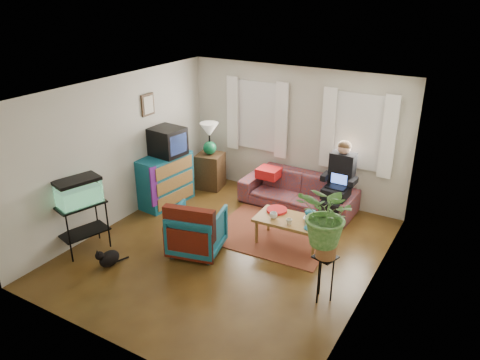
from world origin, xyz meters
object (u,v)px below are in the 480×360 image
Objects in this scene: coffee_table at (290,231)px; dresser at (165,180)px; sofa at (298,186)px; armchair at (197,229)px; aquarium_stand at (84,227)px; plant_stand at (324,278)px; side_table at (210,171)px.

dresser is at bearing 173.38° from coffee_table.
armchair is (-0.73, -2.30, -0.03)m from sofa.
dresser reaches higher than coffee_table.
sofa is 1.95× the size of coffee_table.
armchair is (1.57, -1.14, -0.09)m from dresser.
coffee_table is (2.78, 1.84, -0.18)m from aquarium_stand.
dresser is 4.00m from plant_stand.
sofa is 2.67× the size of aquarium_stand.
plant_stand reaches higher than coffee_table.
side_table is at bearing 99.75° from aquarium_stand.
armchair is at bearing -144.10° from coffee_table.
dresser reaches higher than sofa.
side_table is 0.68× the size of dresser.
aquarium_stand reaches higher than coffee_table.
armchair is (1.23, -2.23, 0.03)m from side_table.
sofa is 2.98× the size of side_table.
plant_stand is at bearing -13.29° from dresser.
plant_stand is at bearing -50.18° from coffee_table.
sofa is 2.41m from armchair.
armchair is at bearing -30.21° from dresser.
sofa is 2.58m from dresser.
aquarium_stand is 1.02× the size of armchair.
aquarium_stand reaches higher than plant_stand.
side_table is 0.66× the size of coffee_table.
side_table is at bearing 145.21° from plant_stand.
dresser is 1.95m from armchair.
side_table is 2.54m from armchair.
dresser is at bearing -153.12° from sofa.
plant_stand is (3.78, -1.31, -0.15)m from dresser.
side_table reaches higher than plant_stand.
armchair is at bearing -107.39° from sofa.
dresser is 1.59× the size of plant_stand.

